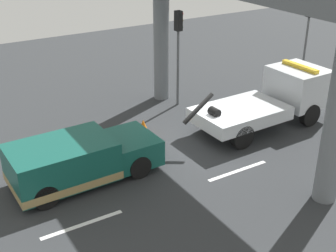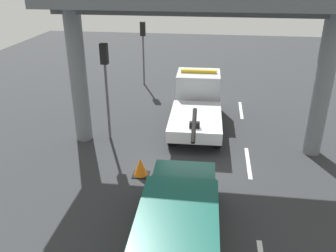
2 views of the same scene
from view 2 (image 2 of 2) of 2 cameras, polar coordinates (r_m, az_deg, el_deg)
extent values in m
cube|color=#2D3033|center=(15.47, 3.72, -5.41)|extent=(60.00, 40.00, 0.10)
cube|color=silver|center=(15.51, 12.69, -5.71)|extent=(2.60, 0.16, 0.01)
cube|color=silver|center=(20.91, 11.56, 2.52)|extent=(2.60, 0.16, 0.01)
cube|color=silver|center=(16.83, 4.42, 0.86)|extent=(3.90, 2.49, 0.55)
cube|color=silver|center=(19.74, 4.84, 6.17)|extent=(2.10, 2.35, 1.65)
cube|color=black|center=(20.22, 4.94, 7.69)|extent=(0.11, 2.21, 0.66)
cube|color=#196B9E|center=(16.93, 0.33, 0.78)|extent=(3.65, 0.11, 0.20)
cylinder|color=black|center=(14.53, 4.17, 0.07)|extent=(1.42, 0.21, 1.07)
cylinder|color=black|center=(15.40, 4.26, 0.15)|extent=(0.37, 0.46, 0.36)
cube|color=yellow|center=(19.48, 4.94, 8.70)|extent=(0.29, 1.93, 0.16)
cylinder|color=black|center=(19.93, 1.73, 3.45)|extent=(1.01, 0.34, 1.00)
cylinder|color=black|center=(19.89, 7.73, 3.19)|extent=(1.01, 0.34, 1.00)
cylinder|color=black|center=(16.37, 0.62, -1.41)|extent=(1.01, 0.34, 1.00)
cylinder|color=black|center=(16.32, 7.91, -1.75)|extent=(1.01, 0.34, 1.00)
cube|color=#145147|center=(10.26, 1.50, -16.62)|extent=(3.51, 2.28, 1.35)
cube|color=#145147|center=(12.43, 2.52, -9.48)|extent=(1.78, 2.15, 0.95)
cube|color=black|center=(11.46, 2.27, -9.76)|extent=(0.11, 1.94, 0.59)
cube|color=#9E8451|center=(10.59, 1.47, -18.64)|extent=(3.53, 2.30, 0.28)
cylinder|color=black|center=(12.55, -2.00, -10.68)|extent=(0.85, 0.30, 0.84)
cylinder|color=black|center=(12.46, 6.94, -11.16)|extent=(0.85, 0.30, 0.84)
cylinder|color=slate|center=(16.54, -14.14, 7.65)|extent=(0.76, 0.76, 6.12)
cylinder|color=slate|center=(16.04, 23.48, 5.82)|extent=(0.76, 0.76, 6.12)
cube|color=#4A4E52|center=(14.83, 4.77, 17.81)|extent=(0.50, 12.05, 0.36)
cylinder|color=#515456|center=(16.71, -9.61, 3.70)|extent=(0.12, 0.12, 3.63)
cube|color=black|center=(16.06, -10.18, 11.28)|extent=(0.28, 0.32, 0.90)
sphere|color=red|center=(16.14, -10.09, 12.45)|extent=(0.18, 0.18, 0.18)
sphere|color=#3A2D06|center=(16.20, -10.01, 11.41)|extent=(0.18, 0.18, 0.18)
sphere|color=black|center=(16.27, -9.94, 10.38)|extent=(0.18, 0.18, 0.18)
cylinder|color=#515456|center=(24.63, -3.91, 10.36)|extent=(0.12, 0.12, 3.33)
cube|color=black|center=(24.20, -4.06, 15.22)|extent=(0.28, 0.32, 0.90)
sphere|color=#360605|center=(24.31, -4.01, 15.98)|extent=(0.18, 0.18, 0.18)
sphere|color=#3A2D06|center=(24.35, -3.98, 15.28)|extent=(0.18, 0.18, 0.18)
sphere|color=green|center=(24.40, -3.96, 14.59)|extent=(0.18, 0.18, 0.18)
cone|color=orange|center=(14.16, -4.42, -6.52)|extent=(0.57, 0.57, 0.75)
cube|color=black|center=(14.34, -4.37, -7.75)|extent=(0.63, 0.63, 0.03)
camera|label=1|loc=(13.00, 82.84, 7.60)|focal=48.36mm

